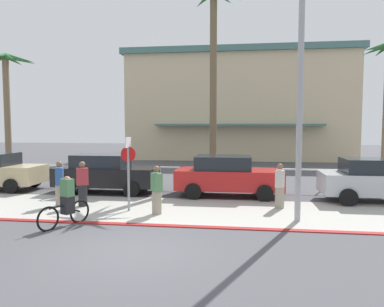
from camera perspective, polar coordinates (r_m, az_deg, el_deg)
ground_plane at (r=18.62m, az=-0.35°, el=-4.75°), size 80.00×80.00×0.00m
sidewalk_strip at (r=13.01m, az=-4.02°, el=-8.73°), size 44.00×4.00×0.02m
curb_paint at (r=11.12m, az=-6.18°, el=-11.00°), size 44.00×0.24×0.03m
building_backdrop at (r=35.67m, az=7.30°, el=7.20°), size 19.75×12.28×9.41m
rail_fence at (r=17.03m, az=-1.07°, el=-2.75°), size 21.83×0.08×1.04m
stop_sign_bike_lane at (r=12.73m, az=-9.87°, el=-1.46°), size 0.52×0.56×2.56m
streetlight_curb at (r=11.43m, az=16.66°, el=10.82°), size 0.24×2.54×7.50m
palm_tree_0 at (r=24.23m, az=-26.89°, el=10.05°), size 3.64×3.17×7.14m
palm_tree_1 at (r=19.44m, az=3.36°, el=16.98°), size 2.87×3.66×9.86m
car_black_1 at (r=16.63m, az=-13.30°, el=-2.94°), size 4.40×2.02×1.69m
car_red_2 at (r=15.36m, az=5.60°, el=-3.45°), size 4.40×2.02×1.69m
car_silver_3 at (r=15.81m, az=27.05°, el=-3.69°), size 4.40×2.02×1.69m
cyclist_black_0 at (r=11.51m, az=-18.96°, el=-7.21°), size 0.85×1.66×1.50m
pedestrian_0 at (r=14.31m, az=-19.87°, el=-4.69°), size 0.42×0.47×1.66m
pedestrian_1 at (r=12.26m, az=-5.50°, el=-6.01°), size 0.45×0.48×1.63m
pedestrian_2 at (r=13.45m, az=13.48°, el=-5.23°), size 0.40×0.46×1.61m
pedestrian_3 at (r=13.97m, az=-16.65°, el=-4.83°), size 0.48×0.44×1.66m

